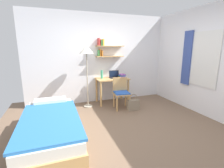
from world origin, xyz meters
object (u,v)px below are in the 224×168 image
(desk, at_px, (112,83))
(desk_chair, at_px, (121,92))
(water_bottle, at_px, (102,74))
(book_stack, at_px, (122,76))
(standing_lamp, at_px, (86,53))
(laptop, at_px, (114,76))
(handbag, at_px, (133,105))
(bed, at_px, (51,128))

(desk, bearing_deg, desk_chair, -81.71)
(water_bottle, height_order, book_stack, water_bottle)
(standing_lamp, relative_size, water_bottle, 7.09)
(laptop, relative_size, handbag, 0.72)
(bed, bearing_deg, handbag, 22.30)
(desk, xyz_separation_m, laptop, (0.10, 0.07, 0.20))
(desk, height_order, standing_lamp, standing_lamp)
(desk_chair, xyz_separation_m, book_stack, (0.23, 0.48, 0.34))
(desk_chair, xyz_separation_m, water_bottle, (-0.37, 0.59, 0.40))
(desk, distance_m, desk_chair, 0.54)
(bed, xyz_separation_m, desk, (1.71, 1.61, 0.36))
(desk, height_order, book_stack, book_stack)
(standing_lamp, distance_m, water_bottle, 0.80)
(book_stack, bearing_deg, desk_chair, -115.69)
(standing_lamp, height_order, laptop, standing_lamp)
(desk, height_order, desk_chair, desk_chair)
(laptop, relative_size, water_bottle, 1.32)
(book_stack, bearing_deg, standing_lamp, -175.45)
(book_stack, bearing_deg, laptop, 154.11)
(water_bottle, bearing_deg, laptop, -0.96)
(handbag, bearing_deg, bed, -157.70)
(bed, bearing_deg, book_stack, 37.94)
(standing_lamp, distance_m, laptop, 1.11)
(desk_chair, height_order, book_stack, book_stack)
(laptop, height_order, handbag, laptop)
(desk, relative_size, desk_chair, 1.11)
(desk_chair, bearing_deg, handbag, -47.48)
(water_bottle, relative_size, book_stack, 0.93)
(desk_chair, bearing_deg, desk, 98.29)
(bed, height_order, desk, desk)
(desk_chair, xyz_separation_m, laptop, (0.02, 0.58, 0.34))
(desk_chair, xyz_separation_m, standing_lamp, (-0.83, 0.40, 1.02))
(laptop, bearing_deg, bed, -137.26)
(standing_lamp, xyz_separation_m, book_stack, (1.06, 0.08, -0.68))
(water_bottle, relative_size, handbag, 0.54)
(desk_chair, bearing_deg, bed, -148.59)
(desk, distance_m, water_bottle, 0.40)
(desk_chair, relative_size, laptop, 2.63)
(laptop, distance_m, handbag, 1.08)
(desk, distance_m, standing_lamp, 1.17)
(desk, bearing_deg, laptop, 33.53)
(desk, relative_size, laptop, 2.92)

